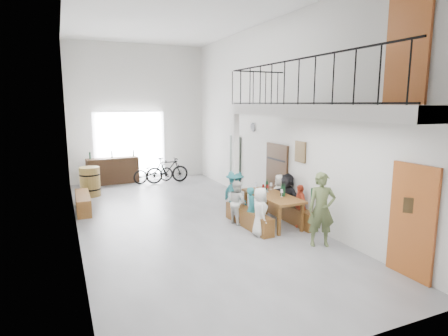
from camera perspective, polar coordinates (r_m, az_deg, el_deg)
name	(u,v)px	position (r m, az deg, el deg)	size (l,w,h in m)	color
floor	(185,220)	(10.40, -5.92, -7.85)	(12.00, 12.00, 0.00)	slate
room_walls	(183,87)	(9.92, -6.29, 12.11)	(12.00, 12.00, 12.00)	silver
gateway_portal	(130,147)	(15.70, -14.12, 3.14)	(2.80, 0.08, 2.80)	white
right_wall_decor	(310,160)	(9.59, 13.03, 1.14)	(0.07, 8.28, 5.07)	#914519
balcony	(321,112)	(8.05, 14.61, 8.19)	(1.52, 5.62, 4.00)	silver
tasting_table	(272,198)	(9.91, 7.38, -4.52)	(0.85, 1.97, 0.79)	brown
bench_inner	(248,218)	(9.74, 3.74, -7.66)	(0.31, 1.95, 0.45)	brown
bench_wall	(290,213)	(10.32, 10.02, -6.74)	(0.26, 2.01, 0.46)	brown
tableware	(273,188)	(10.00, 7.41, -3.08)	(0.46, 1.02, 0.35)	black
side_bench	(83,203)	(11.87, -20.69, -4.96)	(0.39, 1.77, 0.50)	brown
oak_barrel	(90,182)	(13.60, -19.74, -1.97)	(0.69, 0.69, 1.01)	olive
serving_counter	(113,171)	(15.44, -16.55, -0.40)	(1.96, 0.54, 1.03)	#362213
counter_bottles	(112,154)	(15.35, -16.68, 2.02)	(1.72, 0.14, 0.28)	black
guest_left_a	(260,212)	(9.04, 5.54, -6.65)	(0.58, 0.38, 1.18)	silver
guest_left_b	(251,208)	(9.54, 4.18, -6.08)	(0.39, 0.26, 1.07)	#226B71
guest_left_c	(237,202)	(9.92, 1.96, -5.21)	(0.56, 0.44, 1.15)	silver
guest_left_d	(235,194)	(10.35, 1.64, -4.03)	(0.87, 0.50, 1.34)	#226B71
guest_right_a	(300,205)	(9.88, 11.47, -5.62)	(0.65, 0.27, 1.10)	#AF371E
guest_right_b	(287,197)	(10.36, 9.52, -4.31)	(1.19, 0.38, 1.29)	black
guest_right_c	(280,195)	(10.78, 8.51, -4.04)	(0.57, 0.37, 1.17)	silver
host_standing	(322,210)	(8.59, 14.64, -6.14)	(0.61, 0.40, 1.66)	#4B5831
potted_plant	(259,200)	(11.49, 5.42, -4.91)	(0.42, 0.37, 0.47)	#1D4F1E
bicycle_near	(153,172)	(15.24, -10.71, -0.56)	(0.59, 1.69, 0.89)	black
bicycle_far	(167,170)	(15.10, -8.65, -0.32)	(0.49, 1.72, 1.03)	black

